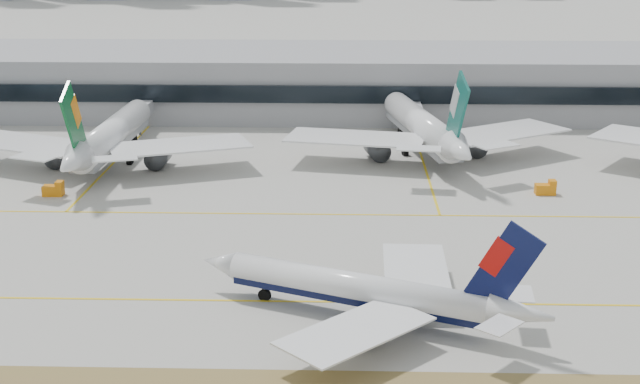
{
  "coord_description": "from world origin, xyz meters",
  "views": [
    {
      "loc": [
        5.97,
        -108.42,
        46.05
      ],
      "look_at": [
        2.18,
        18.0,
        7.5
      ],
      "focal_mm": 50.0,
      "sensor_mm": 36.0,
      "label": 1
    }
  ],
  "objects_px": {
    "taxiing_airliner": "(368,292)",
    "terminal": "(323,80)",
    "widebody_eva": "(109,138)",
    "widebody_cathay": "(424,129)"
  },
  "relations": [
    {
      "from": "terminal",
      "to": "widebody_cathay",
      "type": "bearing_deg",
      "value": -64.6
    },
    {
      "from": "taxiing_airliner",
      "to": "widebody_cathay",
      "type": "height_order",
      "value": "widebody_cathay"
    },
    {
      "from": "widebody_eva",
      "to": "terminal",
      "type": "bearing_deg",
      "value": -34.72
    },
    {
      "from": "taxiing_airliner",
      "to": "widebody_eva",
      "type": "height_order",
      "value": "widebody_eva"
    },
    {
      "from": "taxiing_airliner",
      "to": "terminal",
      "type": "xyz_separation_m",
      "value": [
        -8.77,
        124.88,
        3.85
      ]
    },
    {
      "from": "taxiing_airliner",
      "to": "widebody_cathay",
      "type": "bearing_deg",
      "value": -76.2
    },
    {
      "from": "widebody_cathay",
      "to": "taxiing_airliner",
      "type": "bearing_deg",
      "value": 159.4
    },
    {
      "from": "widebody_eva",
      "to": "widebody_cathay",
      "type": "distance_m",
      "value": 62.81
    },
    {
      "from": "taxiing_airliner",
      "to": "widebody_eva",
      "type": "bearing_deg",
      "value": -31.63
    },
    {
      "from": "taxiing_airliner",
      "to": "terminal",
      "type": "relative_size",
      "value": 0.15
    }
  ]
}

